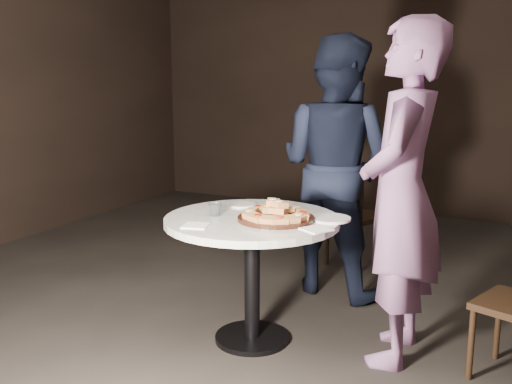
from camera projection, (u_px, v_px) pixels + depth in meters
floor at (276, 342)px, 3.20m from camera, size 7.00×7.00×0.00m
table at (252, 241)px, 3.12m from camera, size 1.18×1.18×0.72m
serving_board at (276, 218)px, 3.02m from camera, size 0.49×0.49×0.02m
focaccia_pile at (276, 212)px, 3.02m from camera, size 0.37×0.37×0.10m
plate_left at (241, 204)px, 3.38m from camera, size 0.22×0.22×0.01m
plate_right at (330, 218)px, 3.04m from camera, size 0.28×0.28×0.01m
water_glass at (215, 209)px, 3.12m from camera, size 0.09×0.09×0.07m
napkin_near at (196, 225)px, 2.90m from camera, size 0.15×0.15×0.01m
napkin_far at (316, 229)px, 2.83m from camera, size 0.18×0.18×0.01m
chair_far at (350, 210)px, 4.40m from camera, size 0.49×0.50×0.80m
diner_navy at (335, 166)px, 3.86m from camera, size 0.98×0.84×1.74m
diner_teal at (401, 195)px, 2.89m from camera, size 0.45×0.66×1.76m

